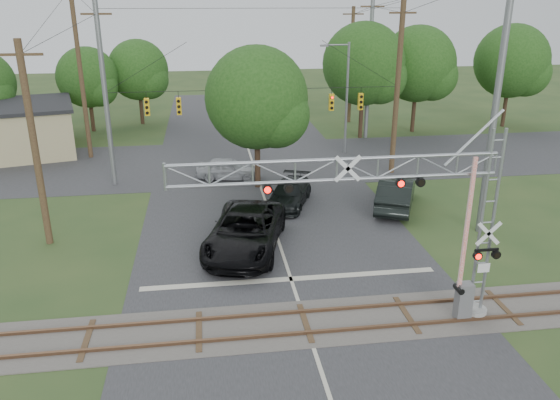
{
  "coord_description": "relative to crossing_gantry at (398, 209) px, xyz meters",
  "views": [
    {
      "loc": [
        -3.42,
        -15.43,
        11.59
      ],
      "look_at": [
        -0.2,
        7.5,
        3.0
      ],
      "focal_mm": 35.0,
      "sensor_mm": 36.0,
      "label": 1
    }
  ],
  "objects": [
    {
      "name": "ground",
      "position": [
        -3.14,
        -1.64,
        -4.63
      ],
      "size": [
        160.0,
        160.0,
        0.0
      ],
      "primitive_type": "plane",
      "color": "#29401D",
      "rests_on": "ground"
    },
    {
      "name": "car_dark",
      "position": [
        -1.78,
        13.01,
        -3.91
      ],
      "size": [
        3.67,
        5.35,
        1.44
      ],
      "primitive_type": "imported",
      "rotation": [
        0.0,
        0.0,
        -0.37
      ],
      "color": "black",
      "rests_on": "ground"
    },
    {
      "name": "utility_poles",
      "position": [
        -1.22,
        21.1,
        1.42
      ],
      "size": [
        25.09,
        27.76,
        13.39
      ],
      "color": "#3F281D",
      "rests_on": "ground"
    },
    {
      "name": "treeline",
      "position": [
        1.68,
        29.27,
        1.17
      ],
      "size": [
        52.67,
        26.64,
        9.86
      ],
      "color": "#342317",
      "rests_on": "ground"
    },
    {
      "name": "road_main",
      "position": [
        -3.14,
        8.36,
        -4.62
      ],
      "size": [
        14.0,
        90.0,
        0.02
      ],
      "primitive_type": "cube",
      "color": "#2C2C2F",
      "rests_on": "ground"
    },
    {
      "name": "crossing_gantry",
      "position": [
        0.0,
        0.0,
        0.0
      ],
      "size": [
        11.93,
        0.95,
        7.4
      ],
      "color": "gray",
      "rests_on": "ground"
    },
    {
      "name": "suv_dark",
      "position": [
        4.3,
        11.66,
        -3.72
      ],
      "size": [
        4.02,
        5.82,
        1.82
      ],
      "primitive_type": "imported",
      "rotation": [
        0.0,
        0.0,
        2.72
      ],
      "color": "black",
      "rests_on": "ground"
    },
    {
      "name": "streetlight",
      "position": [
        4.2,
        23.86,
        0.14
      ],
      "size": [
        2.27,
        0.24,
        8.52
      ],
      "color": "slate",
      "rests_on": "ground"
    },
    {
      "name": "road_cross",
      "position": [
        -3.14,
        22.36,
        -4.62
      ],
      "size": [
        90.0,
        12.0,
        0.02
      ],
      "primitive_type": "cube",
      "color": "#2C2C2F",
      "rests_on": "ground"
    },
    {
      "name": "traffic_signal_span",
      "position": [
        -2.29,
        18.36,
        0.97
      ],
      "size": [
        19.34,
        0.36,
        11.5
      ],
      "color": "slate",
      "rests_on": "ground"
    },
    {
      "name": "sedan_silver",
      "position": [
        -5.12,
        18.44,
        -3.89
      ],
      "size": [
        4.6,
        2.63,
        1.48
      ],
      "primitive_type": "imported",
      "rotation": [
        0.0,
        0.0,
        1.36
      ],
      "color": "#9FA1A6",
      "rests_on": "ground"
    },
    {
      "name": "railroad_track",
      "position": [
        -3.14,
        0.36,
        -4.6
      ],
      "size": [
        90.0,
        3.2,
        0.17
      ],
      "color": "#49433F",
      "rests_on": "ground"
    },
    {
      "name": "pickup_black",
      "position": [
        -4.86,
        7.19,
        -3.64
      ],
      "size": [
        4.97,
        7.67,
        1.97
      ],
      "primitive_type": "imported",
      "rotation": [
        0.0,
        0.0,
        -0.26
      ],
      "color": "black",
      "rests_on": "ground"
    }
  ]
}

